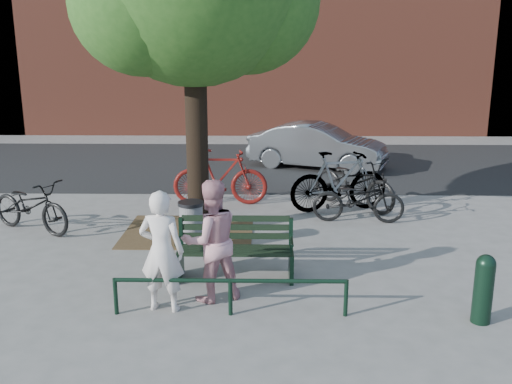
{
  "coord_description": "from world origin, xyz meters",
  "views": [
    {
      "loc": [
        0.46,
        -8.02,
        3.43
      ],
      "look_at": [
        0.29,
        1.0,
        1.1
      ],
      "focal_mm": 40.0,
      "sensor_mm": 36.0,
      "label": 1
    }
  ],
  "objects_px": {
    "park_bench": "(235,247)",
    "person_left": "(162,251)",
    "bollard": "(484,286)",
    "parked_car": "(317,146)",
    "bicycle_c": "(358,199)",
    "litter_bin": "(191,227)",
    "person_right": "(211,241)"
  },
  "relations": [
    {
      "from": "litter_bin",
      "to": "parked_car",
      "type": "bearing_deg",
      "value": 68.52
    },
    {
      "from": "bollard",
      "to": "parked_car",
      "type": "xyz_separation_m",
      "value": [
        -1.28,
        9.4,
        0.15
      ]
    },
    {
      "from": "person_right",
      "to": "parked_car",
      "type": "distance_m",
      "value": 9.03
    },
    {
      "from": "person_left",
      "to": "bollard",
      "type": "relative_size",
      "value": 1.8
    },
    {
      "from": "bicycle_c",
      "to": "bollard",
      "type": "bearing_deg",
      "value": -163.31
    },
    {
      "from": "park_bench",
      "to": "parked_car",
      "type": "xyz_separation_m",
      "value": [
        1.92,
        7.98,
        0.16
      ]
    },
    {
      "from": "person_left",
      "to": "bicycle_c",
      "type": "bearing_deg",
      "value": -119.99
    },
    {
      "from": "litter_bin",
      "to": "park_bench",
      "type": "bearing_deg",
      "value": -52.91
    },
    {
      "from": "bollard",
      "to": "litter_bin",
      "type": "bearing_deg",
      "value": 148.21
    },
    {
      "from": "person_right",
      "to": "bicycle_c",
      "type": "xyz_separation_m",
      "value": [
        2.58,
        3.6,
        -0.38
      ]
    },
    {
      "from": "person_right",
      "to": "parked_car",
      "type": "bearing_deg",
      "value": -128.52
    },
    {
      "from": "park_bench",
      "to": "bollard",
      "type": "bearing_deg",
      "value": -23.92
    },
    {
      "from": "bicycle_c",
      "to": "person_left",
      "type": "bearing_deg",
      "value": 145.59
    },
    {
      "from": "person_left",
      "to": "parked_car",
      "type": "bearing_deg",
      "value": -98.22
    },
    {
      "from": "person_right",
      "to": "parked_car",
      "type": "xyz_separation_m",
      "value": [
        2.2,
        8.76,
        -0.21
      ]
    },
    {
      "from": "person_left",
      "to": "person_right",
      "type": "relative_size",
      "value": 0.96
    },
    {
      "from": "bicycle_c",
      "to": "park_bench",
      "type": "bearing_deg",
      "value": 145.43
    },
    {
      "from": "person_left",
      "to": "bicycle_c",
      "type": "xyz_separation_m",
      "value": [
        3.19,
        3.94,
        -0.35
      ]
    },
    {
      "from": "person_right",
      "to": "bollard",
      "type": "xyz_separation_m",
      "value": [
        3.49,
        -0.64,
        -0.36
      ]
    },
    {
      "from": "litter_bin",
      "to": "parked_car",
      "type": "xyz_separation_m",
      "value": [
        2.72,
        6.91,
        0.19
      ]
    },
    {
      "from": "bollard",
      "to": "person_right",
      "type": "bearing_deg",
      "value": 169.64
    },
    {
      "from": "person_left",
      "to": "bollard",
      "type": "xyz_separation_m",
      "value": [
        4.1,
        -0.29,
        -0.33
      ]
    },
    {
      "from": "litter_bin",
      "to": "parked_car",
      "type": "relative_size",
      "value": 0.23
    },
    {
      "from": "park_bench",
      "to": "person_left",
      "type": "xyz_separation_m",
      "value": [
        -0.9,
        -1.13,
        0.34
      ]
    },
    {
      "from": "park_bench",
      "to": "litter_bin",
      "type": "xyz_separation_m",
      "value": [
        -0.8,
        1.06,
        -0.03
      ]
    },
    {
      "from": "bollard",
      "to": "parked_car",
      "type": "height_order",
      "value": "parked_car"
    },
    {
      "from": "bollard",
      "to": "bicycle_c",
      "type": "xyz_separation_m",
      "value": [
        -0.91,
        4.23,
        -0.01
      ]
    },
    {
      "from": "bollard",
      "to": "person_left",
      "type": "bearing_deg",
      "value": 175.95
    },
    {
      "from": "person_right",
      "to": "litter_bin",
      "type": "height_order",
      "value": "person_right"
    },
    {
      "from": "person_left",
      "to": "person_right",
      "type": "bearing_deg",
      "value": -141.5
    },
    {
      "from": "park_bench",
      "to": "person_left",
      "type": "bearing_deg",
      "value": -128.56
    },
    {
      "from": "park_bench",
      "to": "litter_bin",
      "type": "relative_size",
      "value": 1.96
    }
  ]
}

